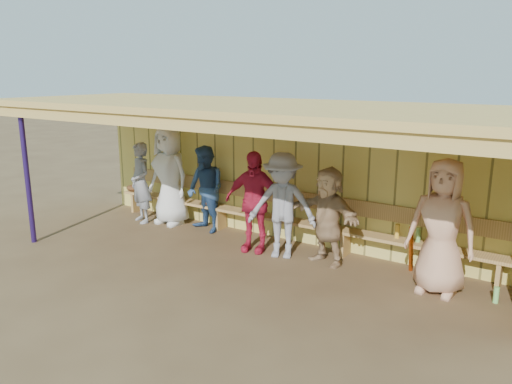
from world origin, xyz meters
TOP-DOWN VIEW (x-y plane):
  - ground at (0.00, 0.00)m, footprint 90.00×90.00m
  - player_a at (-2.91, 0.57)m, footprint 0.69×0.57m
  - player_b at (-2.36, 0.81)m, footprint 0.98×0.66m
  - player_c at (-1.45, 0.81)m, footprint 0.94×0.82m
  - player_d at (-0.11, 0.44)m, footprint 1.07×0.62m
  - player_e at (0.44, 0.45)m, footprint 1.26×0.96m
  - player_f at (1.17, 0.61)m, footprint 1.51×0.89m
  - player_h at (2.91, 0.47)m, footprint 0.93×0.62m
  - dugout_structure at (0.39, 0.69)m, footprint 8.80×3.20m
  - bench at (0.00, 1.12)m, footprint 7.60×0.34m
  - dugout_equipment at (-0.65, 0.99)m, footprint 7.48×0.62m

SIDE VIEW (x-z plane):
  - ground at x=0.00m, z-range 0.00..0.00m
  - dugout_equipment at x=-0.65m, z-range 0.09..0.89m
  - bench at x=0.00m, z-range 0.06..0.99m
  - player_f at x=1.17m, z-range 0.00..1.55m
  - player_a at x=-2.91m, z-range 0.00..1.61m
  - player_c at x=-1.45m, z-range 0.00..1.63m
  - player_d at x=-0.11m, z-range 0.00..1.70m
  - player_e at x=0.44m, z-range 0.00..1.73m
  - player_h at x=2.91m, z-range 0.00..1.87m
  - player_b at x=-2.36m, z-range 0.00..1.94m
  - dugout_structure at x=0.39m, z-range 0.44..2.94m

